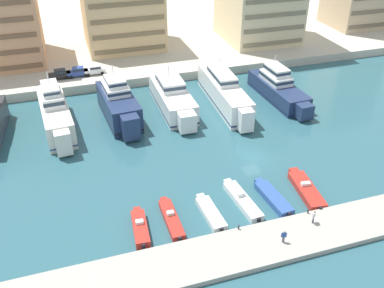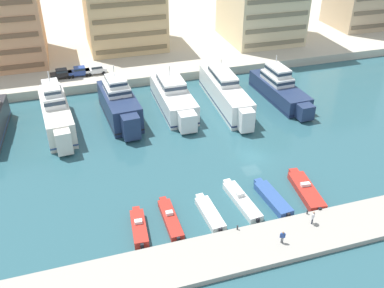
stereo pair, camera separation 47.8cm
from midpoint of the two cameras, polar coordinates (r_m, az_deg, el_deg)
ground_plane at (r=63.33m, az=7.85°, el=-1.61°), size 400.00×400.00×0.00m
quay_promenade at (r=118.71m, az=-5.44°, el=15.37°), size 180.00×70.00×1.74m
pier_dock at (r=51.77m, az=15.77°, el=-11.25°), size 120.00×6.10×0.66m
yacht_ivory_mid_left at (r=71.85m, az=-17.94°, el=3.88°), size 5.33×18.51×8.93m
yacht_navy_center_left at (r=72.36m, az=-9.92°, el=5.21°), size 5.75×16.59×8.74m
yacht_white_center at (r=74.92m, az=-2.78°, el=6.20°), size 5.02×18.61×7.01m
yacht_white_center_right at (r=76.37m, az=4.15°, el=6.90°), size 4.75×21.86×7.51m
yacht_navy_mid_right at (r=80.02m, az=11.28°, el=7.30°), size 5.32×18.36×7.60m
motorboat_red_far_left at (r=50.51m, az=-7.20°, el=-11.03°), size 2.06×6.60×1.39m
motorboat_red_left at (r=51.46m, az=-3.05°, el=-9.93°), size 1.55×7.70×1.23m
motorboat_white_mid_left at (r=52.24m, az=2.22°, el=-9.17°), size 2.06×7.01×0.86m
motorboat_white_center_left at (r=54.34m, az=6.44°, el=-7.43°), size 2.42×8.62×1.36m
motorboat_blue_center at (r=55.26m, az=10.49°, el=-7.03°), size 2.41×7.73×0.90m
motorboat_red_center_right at (r=57.54m, az=14.73°, el=-5.85°), size 3.00×8.71×1.30m
car_black_far_left at (r=86.80m, az=-17.38°, el=8.92°), size 4.21×2.16×1.80m
car_blue_left at (r=86.93m, az=-15.14°, el=9.31°), size 4.14×1.99×1.80m
car_white_mid_left at (r=87.14m, az=-13.02°, el=9.66°), size 4.17×2.06×1.80m
apartment_block_left at (r=99.80m, az=-9.48°, el=17.28°), size 17.02×15.41×18.30m
pedestrian_near_edge at (r=51.76m, az=15.69°, el=-9.20°), size 0.54×0.49×1.76m
pedestrian_mid_deck at (r=48.68m, az=11.88°, el=-11.87°), size 0.59×0.33×1.59m
bollard_west at (r=49.82m, az=5.96°, el=-10.95°), size 0.20×0.20×0.61m
bollard_west_mid at (r=53.35m, az=14.97°, el=-8.63°), size 0.20×0.20×0.61m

